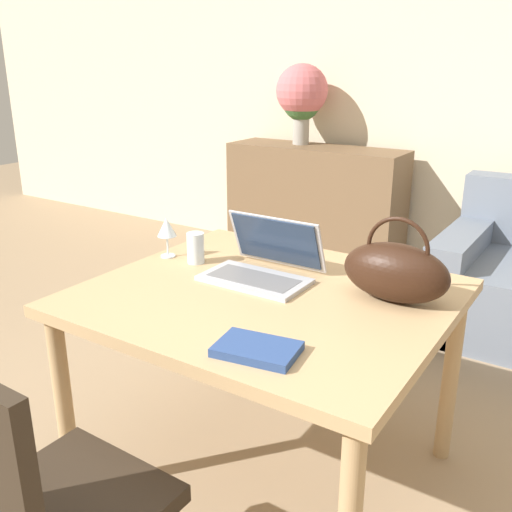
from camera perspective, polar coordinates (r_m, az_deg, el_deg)
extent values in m
cube|color=beige|center=(4.10, 22.04, 15.86)|extent=(10.00, 0.06, 2.70)
cube|color=tan|center=(1.94, 1.06, -4.14)|extent=(1.18, 1.04, 0.04)
cylinder|color=tan|center=(2.13, -18.64, -14.10)|extent=(0.06, 0.06, 0.70)
cylinder|color=tan|center=(2.71, -3.36, -5.70)|extent=(0.06, 0.06, 0.70)
cylinder|color=tan|center=(2.31, 18.86, -11.41)|extent=(0.06, 0.06, 0.70)
cube|color=#2D2319|center=(1.62, -18.50, -22.94)|extent=(0.45, 0.45, 0.05)
cylinder|color=#2D2319|center=(1.96, -16.82, -22.75)|extent=(0.04, 0.04, 0.39)
cube|color=slate|center=(3.59, 19.75, -1.72)|extent=(0.20, 0.95, 0.56)
cube|color=brown|center=(4.28, 5.84, 4.91)|extent=(1.31, 0.40, 0.89)
cube|color=#ADADB2|center=(2.01, -0.16, -2.38)|extent=(0.38, 0.21, 0.02)
cube|color=slate|center=(2.01, -0.25, -2.20)|extent=(0.32, 0.14, 0.00)
cube|color=#ADADB2|center=(2.10, 2.10, 1.51)|extent=(0.38, 0.08, 0.20)
cube|color=#23334C|center=(2.09, 1.99, 1.54)|extent=(0.35, 0.08, 0.18)
cylinder|color=silver|center=(2.20, -6.06, 0.81)|extent=(0.07, 0.07, 0.12)
cylinder|color=silver|center=(2.30, -8.78, 0.02)|extent=(0.06, 0.06, 0.01)
cylinder|color=silver|center=(2.29, -8.83, 1.04)|extent=(0.01, 0.01, 0.08)
cone|color=silver|center=(2.26, -8.93, 2.89)|extent=(0.08, 0.08, 0.07)
ellipsoid|color=black|center=(1.88, 13.78, -1.62)|extent=(0.35, 0.17, 0.19)
torus|color=black|center=(1.86, 13.97, 0.76)|extent=(0.21, 0.01, 0.21)
cylinder|color=#9E998E|center=(4.30, 4.52, 12.69)|extent=(0.12, 0.12, 0.24)
sphere|color=#3D6B38|center=(4.28, 4.59, 15.18)|extent=(0.28, 0.28, 0.28)
sphere|color=#C6666B|center=(4.28, 4.61, 16.19)|extent=(0.38, 0.38, 0.38)
cube|color=navy|center=(1.54, 0.11, -9.30)|extent=(0.24, 0.18, 0.02)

